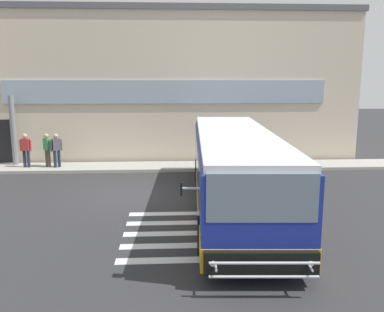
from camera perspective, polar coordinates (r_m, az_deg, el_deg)
ground_plane at (r=16.26m, az=-7.21°, el=-5.37°), size 80.00×90.00×0.02m
bay_paint_stripes at (r=12.25m, az=0.90°, el=-10.67°), size 4.40×3.96×0.01m
terminal_building at (r=27.29m, az=-7.15°, el=9.86°), size 24.52×13.80×8.21m
boarding_curb at (r=20.89m, az=-6.29°, el=-1.50°), size 26.72×2.00×0.15m
entry_support_column at (r=22.58m, az=-23.64°, el=3.29°), size 0.28×0.28×3.51m
bus_main_foreground at (r=14.18m, az=5.93°, el=-2.12°), size 3.60×11.81×2.70m
passenger_near_column at (r=21.74m, az=-22.16°, el=0.95°), size 0.59×0.26×1.68m
passenger_by_doorway at (r=21.46m, az=-19.46°, el=1.10°), size 0.51×0.51×1.68m
passenger_at_curb_edge at (r=21.23m, az=-18.36°, el=0.98°), size 0.51×0.39×1.68m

